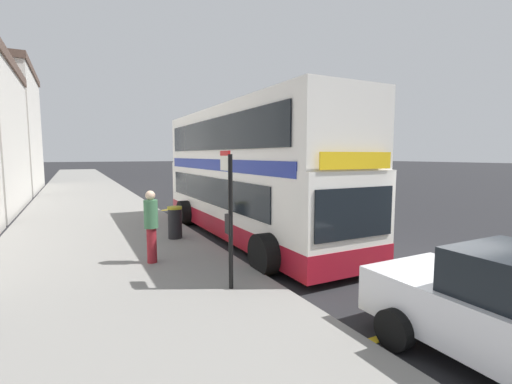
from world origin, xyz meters
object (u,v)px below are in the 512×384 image
at_px(parked_car_maroon_kerbside, 282,185).
at_px(litter_bin, 175,222).
at_px(bus_stop_sign, 229,209).
at_px(double_decker_bus, 246,178).
at_px(pedestrian_waiting_near_sign, 151,223).

relative_size(parked_car_maroon_kerbside, litter_bin, 4.05).
xyz_separation_m(bus_stop_sign, parked_car_maroon_kerbside, (9.76, 13.90, -0.97)).
bearing_deg(double_decker_bus, bus_stop_sign, -119.56).
height_order(double_decker_bus, litter_bin, double_decker_bus).
relative_size(bus_stop_sign, parked_car_maroon_kerbside, 0.66).
bearing_deg(pedestrian_waiting_near_sign, parked_car_maroon_kerbside, 46.63).
bearing_deg(double_decker_bus, litter_bin, 173.62).
distance_m(double_decker_bus, parked_car_maroon_kerbside, 11.92).
xyz_separation_m(parked_car_maroon_kerbside, litter_bin, (-9.65, -9.13, -0.14)).
bearing_deg(litter_bin, parked_car_maroon_kerbside, 43.43).
relative_size(bus_stop_sign, litter_bin, 2.68).
bearing_deg(bus_stop_sign, litter_bin, 88.67).
xyz_separation_m(parked_car_maroon_kerbside, pedestrian_waiting_near_sign, (-10.84, -11.47, 0.34)).
xyz_separation_m(double_decker_bus, litter_bin, (-2.44, 0.27, -1.40)).
xyz_separation_m(double_decker_bus, pedestrian_waiting_near_sign, (-3.63, -2.06, -0.92)).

